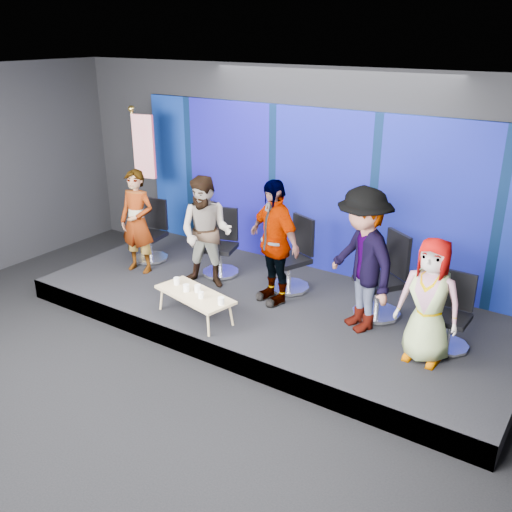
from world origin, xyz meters
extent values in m
plane|color=black|center=(0.00, 0.00, 0.00)|extent=(10.00, 10.00, 0.00)
cube|color=black|center=(0.00, 4.00, 1.75)|extent=(10.00, 0.02, 3.50)
cube|color=black|center=(0.00, 0.00, 3.50)|extent=(10.00, 8.00, 0.02)
cube|color=black|center=(0.00, 2.50, 0.15)|extent=(7.00, 3.00, 0.30)
cube|color=navy|center=(0.00, 3.95, 1.60)|extent=(7.00, 0.08, 2.60)
cylinder|color=silver|center=(-2.55, 2.66, 0.33)|extent=(0.66, 0.66, 0.06)
cylinder|color=silver|center=(-2.55, 2.66, 0.55)|extent=(0.07, 0.07, 0.39)
cube|color=black|center=(-2.55, 2.66, 0.75)|extent=(0.53, 0.53, 0.07)
cube|color=black|center=(-2.59, 2.89, 1.07)|extent=(0.43, 0.11, 0.53)
imported|color=black|center=(-2.38, 2.25, 1.14)|extent=(0.66, 0.49, 1.67)
cylinder|color=silver|center=(-1.18, 2.83, 0.33)|extent=(0.74, 0.74, 0.06)
cylinder|color=silver|center=(-1.18, 2.83, 0.56)|extent=(0.07, 0.07, 0.40)
cube|color=black|center=(-1.18, 2.83, 0.76)|extent=(0.59, 0.59, 0.07)
cube|color=black|center=(-1.25, 3.06, 1.09)|extent=(0.44, 0.17, 0.55)
imported|color=black|center=(-1.10, 2.39, 1.16)|extent=(0.99, 0.86, 1.72)
cylinder|color=silver|center=(0.03, 2.95, 0.33)|extent=(0.83, 0.83, 0.06)
cylinder|color=silver|center=(0.03, 2.95, 0.57)|extent=(0.07, 0.07, 0.42)
cube|color=black|center=(0.03, 2.95, 0.78)|extent=(0.66, 0.66, 0.07)
cube|color=black|center=(0.12, 3.19, 1.13)|extent=(0.45, 0.23, 0.58)
imported|color=black|center=(0.03, 2.50, 1.21)|extent=(1.15, 0.82, 1.82)
cylinder|color=silver|center=(1.47, 2.89, 0.33)|extent=(0.93, 0.93, 0.07)
cylinder|color=silver|center=(1.47, 2.89, 0.59)|extent=(0.08, 0.08, 0.44)
cube|color=black|center=(1.47, 2.89, 0.81)|extent=(0.74, 0.74, 0.08)
cube|color=black|center=(1.63, 3.11, 1.18)|extent=(0.43, 0.32, 0.61)
imported|color=black|center=(1.39, 2.45, 1.26)|extent=(1.42, 1.29, 1.92)
cylinder|color=silver|center=(2.55, 2.57, 0.33)|extent=(0.55, 0.55, 0.05)
cylinder|color=silver|center=(2.55, 2.57, 0.53)|extent=(0.06, 0.06, 0.36)
cube|color=black|center=(2.55, 2.57, 0.71)|extent=(0.44, 0.44, 0.06)
cube|color=black|center=(2.55, 2.78, 1.01)|extent=(0.39, 0.06, 0.49)
imported|color=black|center=(2.38, 2.15, 1.07)|extent=(0.77, 0.51, 1.54)
cube|color=tan|center=(-0.58, 1.46, 0.65)|extent=(1.26, 0.74, 0.04)
cylinder|color=tan|center=(-1.13, 1.38, 0.46)|extent=(0.03, 0.03, 0.33)
cylinder|color=tan|center=(-1.04, 1.76, 0.46)|extent=(0.03, 0.03, 0.33)
cylinder|color=tan|center=(-0.11, 1.16, 0.46)|extent=(0.03, 0.03, 0.33)
cylinder|color=tan|center=(-0.03, 1.54, 0.46)|extent=(0.03, 0.03, 0.33)
cylinder|color=white|center=(-0.97, 1.54, 0.71)|extent=(0.08, 0.08, 0.10)
cylinder|color=white|center=(-0.71, 1.44, 0.71)|extent=(0.09, 0.09, 0.10)
cylinder|color=white|center=(-0.57, 1.51, 0.71)|extent=(0.09, 0.09, 0.10)
cylinder|color=white|center=(-0.41, 1.39, 0.71)|extent=(0.08, 0.08, 0.09)
cylinder|color=white|center=(-0.07, 1.39, 0.71)|extent=(0.09, 0.09, 0.10)
cylinder|color=black|center=(-3.25, 3.15, 0.35)|extent=(0.33, 0.33, 0.10)
cylinder|color=gold|center=(-3.25, 3.15, 1.55)|extent=(0.05, 0.05, 2.29)
sphere|color=gold|center=(-3.25, 3.15, 2.74)|extent=(0.11, 0.11, 0.11)
cube|color=red|center=(-3.04, 3.18, 2.12)|extent=(0.40, 0.14, 1.09)
camera|label=1|loc=(4.00, -3.90, 4.01)|focal=40.00mm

